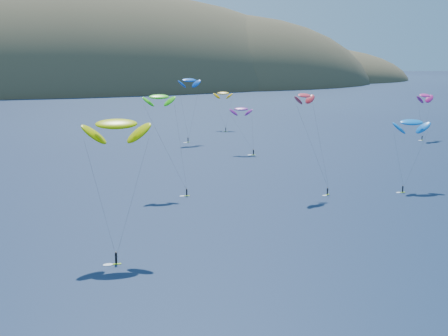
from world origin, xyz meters
The scene contains 9 objects.
island centered at (39.40, 562.36, -10.74)m, with size 730.00×300.00×210.00m.
kitesurfer_2 centered at (-28.22, 60.65, 22.01)m, with size 11.59×12.06×25.13m.
kitesurfer_3 centered at (-8.99, 102.09, 23.20)m, with size 8.77×10.61×25.40m.
kitesurfer_4 centered at (24.74, 180.15, 23.10)m, with size 10.03×6.79×25.73m.
kitesurfer_5 centered at (51.52, 83.45, 16.45)m, with size 11.69×9.13×19.10m.
kitesurfer_6 centered at (32.64, 148.68, 14.70)m, with size 8.11×10.78×16.82m.
kitesurfer_8 centered at (112.42, 153.09, 16.84)m, with size 10.59×8.58×19.56m.
kitesurfer_9 centered at (23.68, 88.81, 23.53)m, with size 7.91×9.77×25.53m.
kitesurfer_11 centered at (50.11, 209.77, 15.66)m, with size 8.85×13.29×17.95m.
Camera 1 is at (-50.08, -44.71, 34.63)m, focal length 50.00 mm.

